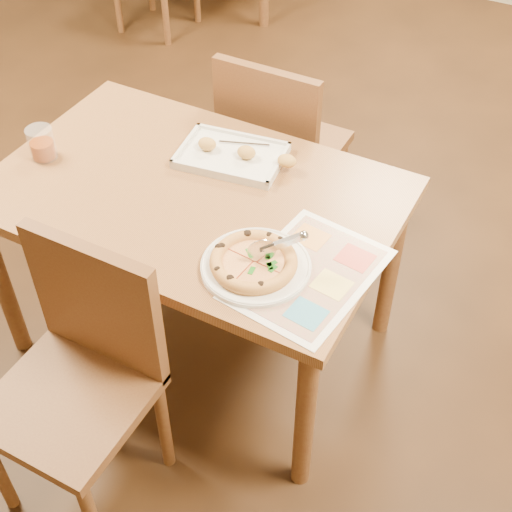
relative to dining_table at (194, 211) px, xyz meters
The scene contains 10 objects.
room 0.72m from the dining_table, ahead, with size 7.00×7.00×7.00m.
dining_table is the anchor object (origin of this frame).
chair_near 0.61m from the dining_table, 90.00° to the right, with size 0.42×0.42×0.47m.
chair_far 0.61m from the dining_table, 90.00° to the left, with size 0.42×0.42×0.47m.
plate 0.42m from the dining_table, 31.83° to the right, with size 0.31×0.31×0.02m, color silver.
pizza 0.42m from the dining_table, 32.82° to the right, with size 0.25×0.25×0.04m.
pizza_cutter 0.47m from the dining_table, 25.60° to the right, with size 0.13×0.10×0.09m.
appetizer_tray 0.23m from the dining_table, 79.73° to the left, with size 0.41×0.29×0.06m.
glass_tumbler 0.56m from the dining_table, behind, with size 0.09×0.09×0.11m.
menu 0.52m from the dining_table, 18.73° to the right, with size 0.33×0.46×0.01m, color silver.
Camera 1 is at (1.02, -1.48, 2.15)m, focal length 50.00 mm.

